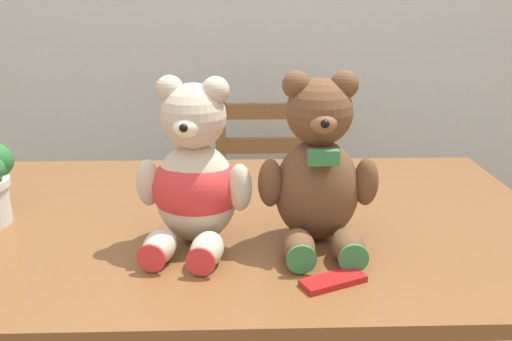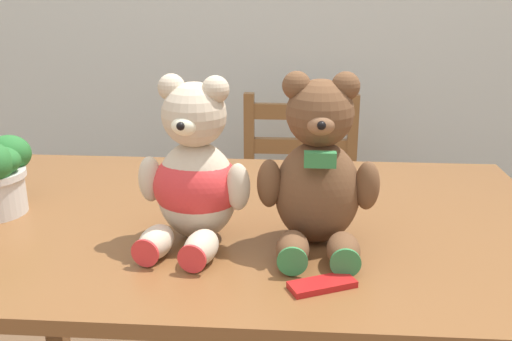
{
  "view_description": "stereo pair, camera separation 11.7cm",
  "coord_description": "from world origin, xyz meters",
  "views": [
    {
      "loc": [
        0.01,
        -0.77,
        1.29
      ],
      "look_at": [
        0.05,
        0.34,
        0.93
      ],
      "focal_mm": 40.0,
      "sensor_mm": 36.0,
      "label": 1
    },
    {
      "loc": [
        0.13,
        -0.77,
        1.29
      ],
      "look_at": [
        0.05,
        0.34,
        0.93
      ],
      "focal_mm": 40.0,
      "sensor_mm": 36.0,
      "label": 2
    }
  ],
  "objects": [
    {
      "name": "teddy_bear_left",
      "position": [
        -0.08,
        0.33,
        0.92
      ],
      "size": [
        0.25,
        0.27,
        0.35
      ],
      "rotation": [
        0.0,
        0.0,
        2.96
      ],
      "color": "beige",
      "rests_on": "dining_table"
    },
    {
      "name": "teddy_bear_right",
      "position": [
        0.17,
        0.32,
        0.93
      ],
      "size": [
        0.25,
        0.24,
        0.36
      ],
      "rotation": [
        0.0,
        0.0,
        3.15
      ],
      "color": "brown",
      "rests_on": "dining_table"
    },
    {
      "name": "chocolate_bar",
      "position": [
        0.18,
        0.14,
        0.78
      ],
      "size": [
        0.13,
        0.09,
        0.01
      ],
      "primitive_type": "cube",
      "rotation": [
        0.0,
        0.0,
        0.43
      ],
      "color": "red",
      "rests_on": "dining_table"
    },
    {
      "name": "dining_table",
      "position": [
        0.0,
        0.46,
        0.68
      ],
      "size": [
        1.46,
        0.91,
        0.78
      ],
      "color": "brown",
      "rests_on": "ground_plane"
    },
    {
      "name": "wooden_chair_behind",
      "position": [
        0.14,
        1.28,
        0.44
      ],
      "size": [
        0.45,
        0.38,
        0.89
      ],
      "rotation": [
        0.0,
        0.0,
        3.14
      ],
      "color": "brown",
      "rests_on": "ground_plane"
    }
  ]
}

